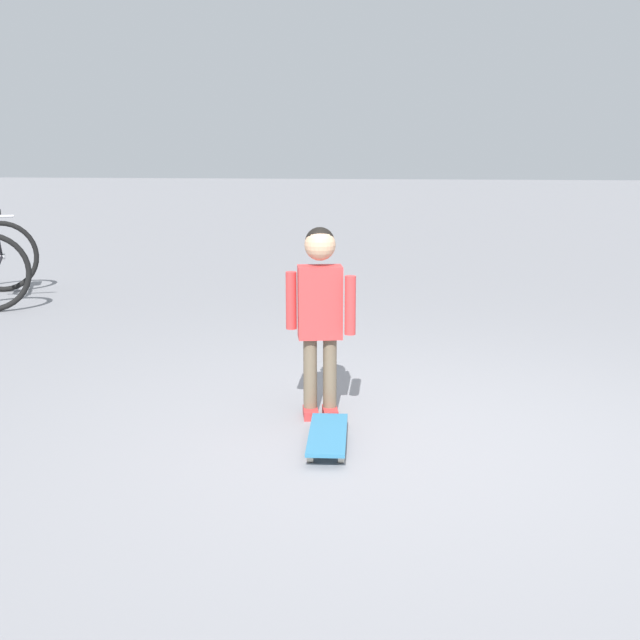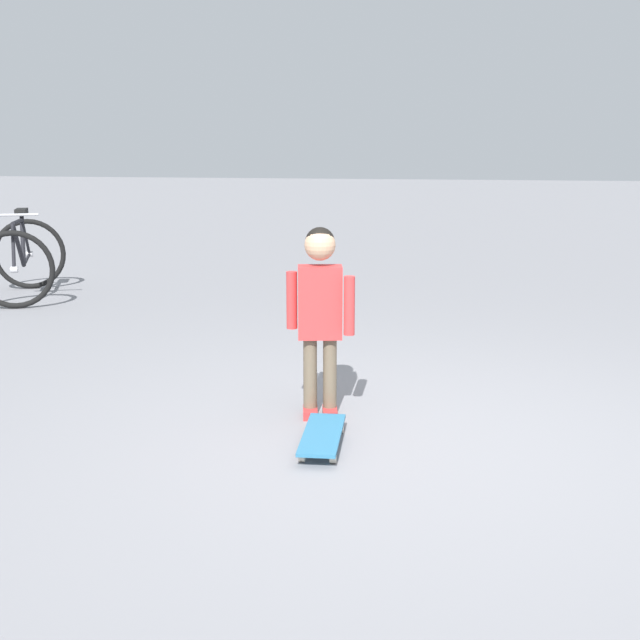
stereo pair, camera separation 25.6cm
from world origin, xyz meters
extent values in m
plane|color=gray|center=(0.00, 0.00, 0.00)|extent=(50.00, 50.00, 0.00)
cylinder|color=brown|center=(-0.43, -0.47, 0.24)|extent=(0.08, 0.08, 0.42)
cube|color=#B73333|center=(-0.40, -0.47, 0.03)|extent=(0.16, 0.10, 0.05)
cylinder|color=brown|center=(-0.41, -0.58, 0.24)|extent=(0.08, 0.08, 0.42)
cube|color=#B73333|center=(-0.38, -0.58, 0.03)|extent=(0.16, 0.10, 0.05)
cube|color=#D13838|center=(-0.42, -0.53, 0.65)|extent=(0.18, 0.26, 0.40)
cylinder|color=#D13838|center=(-0.35, -0.36, 0.65)|extent=(0.06, 0.06, 0.32)
cylinder|color=#D13838|center=(-0.46, -0.69, 0.65)|extent=(0.06, 0.06, 0.32)
sphere|color=tan|center=(-0.42, -0.53, 0.96)|extent=(0.17, 0.17, 0.17)
sphere|color=black|center=(-0.43, -0.53, 0.98)|extent=(0.16, 0.16, 0.16)
cube|color=teal|center=(0.06, -0.45, 0.07)|extent=(0.61, 0.21, 0.02)
cube|color=#B7B7BC|center=(0.27, -0.44, 0.05)|extent=(0.03, 0.11, 0.02)
cube|color=#B7B7BC|center=(-0.15, -0.45, 0.05)|extent=(0.03, 0.11, 0.02)
cylinder|color=beige|center=(0.27, -0.37, 0.03)|extent=(0.06, 0.03, 0.06)
cylinder|color=beige|center=(0.27, -0.51, 0.03)|extent=(0.06, 0.03, 0.06)
cylinder|color=beige|center=(-0.15, -0.38, 0.03)|extent=(0.06, 0.03, 0.06)
cylinder|color=beige|center=(-0.15, -0.53, 0.03)|extent=(0.06, 0.03, 0.06)
torus|color=black|center=(-2.96, -3.66, 0.36)|extent=(0.28, 0.69, 0.71)
torus|color=black|center=(-3.93, -3.99, 0.36)|extent=(0.28, 0.69, 0.71)
cylinder|color=#B7B7BC|center=(-2.96, -3.66, 0.36)|extent=(0.08, 0.08, 0.06)
cylinder|color=#B7B7BC|center=(-3.93, -3.99, 0.36)|extent=(0.08, 0.08, 0.06)
cylinder|color=black|center=(-3.29, -3.77, 0.53)|extent=(0.50, 0.21, 0.48)
cylinder|color=black|center=(-3.34, -3.79, 0.75)|extent=(0.57, 0.23, 0.06)
cylinder|color=black|center=(-3.57, -3.87, 0.54)|extent=(0.14, 0.08, 0.48)
cylinder|color=black|center=(-3.72, -3.92, 0.33)|extent=(0.42, 0.17, 0.08)
cylinder|color=black|center=(-3.77, -3.94, 0.55)|extent=(0.34, 0.14, 0.40)
cylinder|color=black|center=(-3.01, -3.67, 0.56)|extent=(0.13, 0.07, 0.41)
cube|color=black|center=(-3.62, -3.88, 0.82)|extent=(0.24, 0.17, 0.05)
cylinder|color=#B7B7BC|center=(-3.06, -3.69, 0.84)|extent=(0.17, 0.44, 0.02)
camera|label=1|loc=(4.10, -0.14, 1.56)|focal=47.56mm
camera|label=2|loc=(4.07, 0.11, 1.56)|focal=47.56mm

